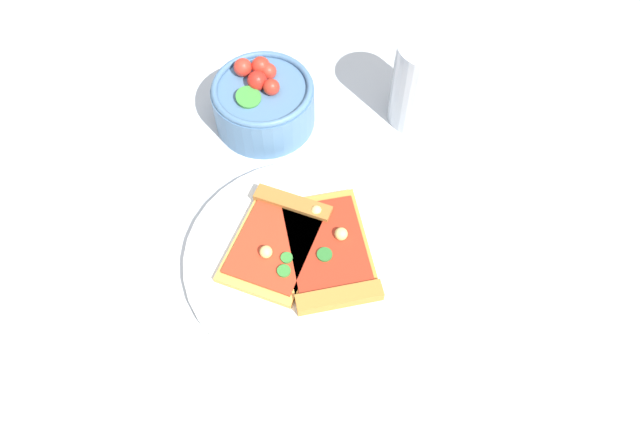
{
  "coord_description": "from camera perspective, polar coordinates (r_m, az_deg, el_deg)",
  "views": [
    {
      "loc": [
        0.34,
        0.09,
        0.62
      ],
      "look_at": [
        -0.02,
        0.03,
        0.03
      ],
      "focal_mm": 33.74,
      "sensor_mm": 36.0,
      "label": 1
    }
  ],
  "objects": [
    {
      "name": "ground_plane",
      "position": [
        0.72,
        -2.5,
        -2.48
      ],
      "size": [
        2.4,
        2.4,
        0.0
      ],
      "primitive_type": "plane",
      "color": "silver",
      "rests_on": "ground"
    },
    {
      "name": "plate",
      "position": [
        0.7,
        -1.78,
        -4.26
      ],
      "size": [
        0.27,
        0.27,
        0.01
      ],
      "primitive_type": "cylinder",
      "color": "white",
      "rests_on": "ground_plane"
    },
    {
      "name": "pizza_slice_near",
      "position": [
        0.69,
        0.89,
        -3.97
      ],
      "size": [
        0.17,
        0.14,
        0.02
      ],
      "color": "gold",
      "rests_on": "plate"
    },
    {
      "name": "pizza_slice_far",
      "position": [
        0.7,
        -3.96,
        -2.22
      ],
      "size": [
        0.15,
        0.12,
        0.02
      ],
      "color": "gold",
      "rests_on": "plate"
    },
    {
      "name": "salad_bowl",
      "position": [
        0.8,
        -5.37,
        10.48
      ],
      "size": [
        0.13,
        0.13,
        0.08
      ],
      "color": "#4C7299",
      "rests_on": "ground_plane"
    },
    {
      "name": "soda_glass",
      "position": [
        0.8,
        9.61,
        11.94
      ],
      "size": [
        0.08,
        0.08,
        0.12
      ],
      "color": "silver",
      "rests_on": "ground_plane"
    }
  ]
}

